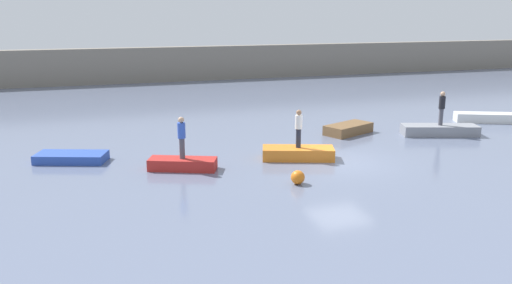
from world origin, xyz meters
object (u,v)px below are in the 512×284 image
(rowboat_grey, at_px, (440,130))
(mooring_buoy, at_px, (298,177))
(rowboat_blue, at_px, (71,157))
(rowboat_white, at_px, (488,118))
(rowboat_red, at_px, (183,164))
(person_blue_shirt, at_px, (182,135))
(person_white_shirt, at_px, (299,127))
(rowboat_brown, at_px, (348,129))
(person_dark_shirt, at_px, (442,106))
(rowboat_orange, at_px, (298,153))

(rowboat_grey, xyz_separation_m, mooring_buoy, (-10.13, -5.05, -0.01))
(rowboat_blue, distance_m, mooring_buoy, 10.02)
(rowboat_blue, bearing_deg, rowboat_white, 22.29)
(rowboat_red, height_order, person_blue_shirt, person_blue_shirt)
(rowboat_white, xyz_separation_m, person_blue_shirt, (-18.70, -3.79, 1.17))
(rowboat_blue, xyz_separation_m, rowboat_red, (4.38, -2.62, 0.04))
(rowboat_red, relative_size, person_white_shirt, 1.64)
(person_white_shirt, bearing_deg, rowboat_blue, 164.46)
(rowboat_brown, xyz_separation_m, rowboat_white, (9.17, 0.10, 0.01))
(person_dark_shirt, bearing_deg, rowboat_red, -172.30)
(rowboat_orange, relative_size, person_white_shirt, 1.85)
(rowboat_white, relative_size, person_dark_shirt, 2.10)
(rowboat_brown, distance_m, rowboat_white, 9.17)
(person_blue_shirt, bearing_deg, rowboat_grey, 7.70)
(rowboat_red, distance_m, rowboat_orange, 5.11)
(rowboat_white, bearing_deg, person_blue_shirt, -144.69)
(rowboat_brown, relative_size, person_white_shirt, 1.60)
(rowboat_blue, bearing_deg, rowboat_grey, 17.08)
(rowboat_orange, relative_size, person_blue_shirt, 1.80)
(person_blue_shirt, distance_m, mooring_buoy, 5.08)
(mooring_buoy, bearing_deg, rowboat_blue, 144.64)
(rowboat_white, distance_m, person_blue_shirt, 19.12)
(person_dark_shirt, relative_size, person_blue_shirt, 1.02)
(rowboat_red, bearing_deg, rowboat_orange, 22.43)
(rowboat_brown, height_order, person_blue_shirt, person_blue_shirt)
(rowboat_orange, distance_m, rowboat_grey, 9.01)
(person_dark_shirt, bearing_deg, rowboat_orange, -167.84)
(person_blue_shirt, bearing_deg, person_white_shirt, -0.16)
(rowboat_blue, xyz_separation_m, rowboat_white, (23.08, 1.16, 0.08))
(rowboat_blue, distance_m, rowboat_grey, 18.31)
(rowboat_white, height_order, mooring_buoy, rowboat_white)
(person_white_shirt, relative_size, person_blue_shirt, 0.97)
(rowboat_blue, relative_size, rowboat_red, 1.07)
(mooring_buoy, bearing_deg, rowboat_red, 140.09)
(rowboat_red, height_order, person_dark_shirt, person_dark_shirt)
(rowboat_white, height_order, person_dark_shirt, person_dark_shirt)
(rowboat_orange, distance_m, mooring_buoy, 3.42)
(rowboat_orange, bearing_deg, rowboat_white, 34.95)
(rowboat_grey, bearing_deg, rowboat_red, -153.97)
(rowboat_white, bearing_deg, person_dark_shirt, -134.42)
(rowboat_blue, height_order, person_dark_shirt, person_dark_shirt)
(rowboat_orange, xyz_separation_m, mooring_buoy, (-1.32, -3.16, 0.00))
(rowboat_red, xyz_separation_m, rowboat_grey, (13.92, 1.88, 0.03))
(rowboat_grey, relative_size, person_white_shirt, 2.31)
(rowboat_blue, relative_size, rowboat_orange, 0.95)
(rowboat_red, xyz_separation_m, rowboat_orange, (5.11, -0.01, 0.03))
(rowboat_orange, relative_size, rowboat_grey, 0.80)
(person_white_shirt, bearing_deg, rowboat_grey, 12.16)
(rowboat_white, xyz_separation_m, person_white_shirt, (-13.59, -3.80, 1.19))
(rowboat_brown, height_order, person_white_shirt, person_white_shirt)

